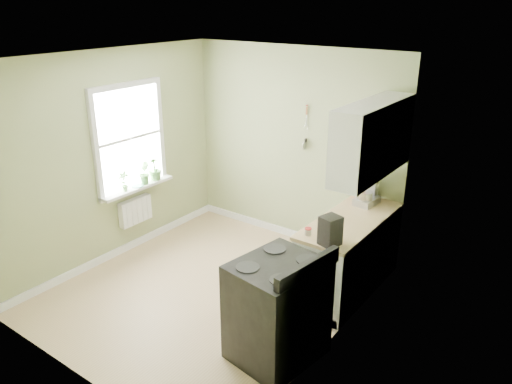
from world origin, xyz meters
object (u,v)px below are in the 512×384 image
Objects in this scene: stove at (278,310)px; coffee_maker at (330,231)px; stand_mixer at (368,190)px; kettle at (360,189)px.

coffee_maker is (0.11, 0.78, 0.55)m from stove.
stand_mixer is 0.29m from kettle.
coffee_maker is at bearing -83.50° from stand_mixer.
stand_mixer reaches higher than kettle.
stand_mixer is 1.39× the size of coffee_maker.
kettle is 0.59× the size of coffee_maker.
coffee_maker is at bearing -76.67° from kettle.
stove is 2.26m from kettle.
kettle is at bearing 135.93° from stand_mixer.
stand_mixer is (-0.03, 2.01, 0.58)m from stove.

